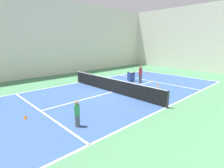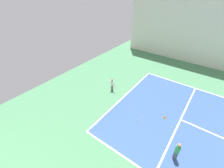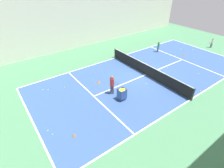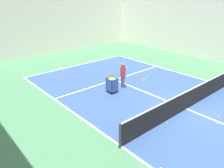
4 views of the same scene
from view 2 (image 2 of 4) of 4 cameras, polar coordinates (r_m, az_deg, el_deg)
The scene contains 11 objects.
line_baseline_near at distance 12.79m, azimuth 5.04°, elevation -4.33°, with size 9.28×0.10×0.00m, color white.
line_service_near at distance 11.77m, azimuth 24.67°, elevation -12.22°, with size 9.28×0.10×0.00m, color white.
player_near_baseline at distance 12.95m, azimuth 0.04°, elevation 0.07°, with size 0.31×0.58×1.18m.
child_midcourt at distance 9.15m, azimuth 23.62°, elevation -22.12°, with size 0.31×0.31×1.25m.
training_cone_1 at distance 11.40m, azimuth 19.45°, elevation -11.73°, with size 0.19×0.19×0.21m, color orange.
tennis_ball_7 at distance 10.98m, azimuth 21.72°, elevation -15.08°, with size 0.07×0.07×0.07m, color yellow.
tennis_ball_10 at distance 10.46m, azimuth -5.98°, elevation -15.13°, with size 0.07×0.07×0.07m, color yellow.
tennis_ball_11 at distance 13.98m, azimuth 33.46°, elevation -6.94°, with size 0.07×0.07×0.07m, color yellow.
tennis_ball_17 at distance 15.05m, azimuth 20.23°, elevation 0.16°, with size 0.07×0.07×0.07m, color yellow.
tennis_ball_18 at distance 10.81m, azimuth 9.82°, elevation -13.43°, with size 0.07×0.07×0.07m, color yellow.
tennis_ball_21 at distance 11.76m, azimuth 7.56°, elevation -8.41°, with size 0.07×0.07×0.07m, color yellow.
Camera 2 is at (8.68, -5.15, 7.93)m, focal length 24.00 mm.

